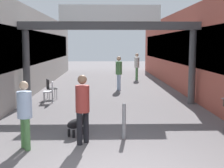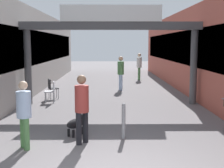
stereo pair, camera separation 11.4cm
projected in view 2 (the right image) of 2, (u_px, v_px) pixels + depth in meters
The scene contains 11 objects.
storefront_left at pixel (11, 51), 16.00m from camera, with size 3.00×26.00×4.12m.
storefront_right at pixel (209, 51), 16.11m from camera, with size 3.00×26.00×4.12m.
arcade_sign_gateway at pixel (111, 35), 12.37m from camera, with size 7.40×0.47×3.95m.
pedestrian_with_dog at pixel (82, 105), 7.55m from camera, with size 0.48×0.48×1.69m.
pedestrian_companion at pixel (24, 111), 7.18m from camera, with size 0.47×0.47×1.59m.
pedestrian_carrying_crate at pixel (121, 71), 16.49m from camera, with size 0.40×0.40×1.80m.
pedestrian_elderly_walking at pixel (139, 65), 21.22m from camera, with size 0.35×0.39×1.83m.
dog_on_leash at pixel (77, 123), 8.35m from camera, with size 0.61×0.71×0.52m.
bollard_post_metal at pixel (124, 120), 8.02m from camera, with size 0.10×0.10×0.93m.
cafe_chair_aluminium_nearer at pixel (52, 90), 12.98m from camera, with size 0.44×0.44×0.89m.
cafe_chair_black_farther at pixel (52, 87), 13.88m from camera, with size 0.53×0.53×0.89m.
Camera 2 is at (-0.10, -5.14, 2.42)m, focal length 50.00 mm.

